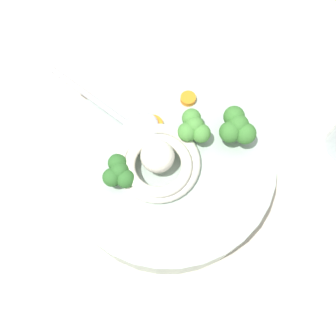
% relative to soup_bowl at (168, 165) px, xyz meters
% --- Properties ---
extents(table_slab, '(1.31, 1.31, 0.04)m').
position_rel_soup_bowl_xyz_m(table_slab, '(-0.03, 0.01, -0.06)').
color(table_slab, '#BCB29E').
rests_on(table_slab, ground).
extents(soup_bowl, '(0.27, 0.27, 0.07)m').
position_rel_soup_bowl_xyz_m(soup_bowl, '(0.00, 0.00, 0.00)').
color(soup_bowl, '#9EB2A3').
rests_on(soup_bowl, table_slab).
extents(noodle_pile, '(0.11, 0.11, 0.05)m').
position_rel_soup_bowl_xyz_m(noodle_pile, '(0.00, -0.02, 0.05)').
color(noodle_pile, silver).
rests_on(noodle_pile, soup_bowl).
extents(soup_spoon, '(0.18, 0.07, 0.02)m').
position_rel_soup_bowl_xyz_m(soup_spoon, '(-0.06, -0.01, 0.04)').
color(soup_spoon, '#B7B7BC').
rests_on(soup_spoon, soup_bowl).
extents(broccoli_floret_beside_chili, '(0.05, 0.04, 0.04)m').
position_rel_soup_bowl_xyz_m(broccoli_floret_beside_chili, '(-0.00, 0.04, 0.06)').
color(broccoli_floret_beside_chili, '#7A9E60').
rests_on(broccoli_floret_beside_chili, soup_bowl).
extents(broccoli_floret_near_spoon, '(0.04, 0.04, 0.03)m').
position_rel_soup_bowl_xyz_m(broccoli_floret_near_spoon, '(-0.01, -0.06, 0.05)').
color(broccoli_floret_near_spoon, '#7A9E60').
rests_on(broccoli_floret_near_spoon, soup_bowl).
extents(broccoli_floret_center, '(0.05, 0.04, 0.04)m').
position_rel_soup_bowl_xyz_m(broccoli_floret_center, '(0.03, 0.08, 0.06)').
color(broccoli_floret_center, '#7A9E60').
rests_on(broccoli_floret_center, soup_bowl).
extents(carrot_slice_left, '(0.02, 0.02, 0.01)m').
position_rel_soup_bowl_xyz_m(carrot_slice_left, '(-0.04, 0.07, 0.04)').
color(carrot_slice_left, orange).
rests_on(carrot_slice_left, soup_bowl).
extents(carrot_slice_front, '(0.03, 0.03, 0.01)m').
position_rel_soup_bowl_xyz_m(carrot_slice_front, '(-0.04, 0.01, 0.04)').
color(carrot_slice_front, orange).
rests_on(carrot_slice_front, soup_bowl).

